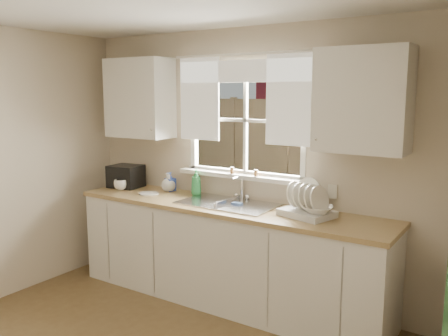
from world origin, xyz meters
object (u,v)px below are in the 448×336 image
Objects in this scene: cup at (121,185)px; soap_bottle_a at (196,182)px; dish_rack at (307,206)px; black_appliance at (126,176)px.

soap_bottle_a is at bearing -7.25° from cup.
dish_rack is at bearing -20.18° from cup.
dish_rack reaches higher than cup.
black_appliance reaches higher than cup.
black_appliance is (-0.87, -0.08, -0.01)m from soap_bottle_a.
dish_rack is 2.10m from black_appliance.
cup is at bearing -177.70° from dish_rack.
dish_rack is 1.47× the size of black_appliance.
soap_bottle_a is (-1.23, 0.14, 0.05)m from dish_rack.
cup is (-2.04, -0.08, -0.03)m from dish_rack.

